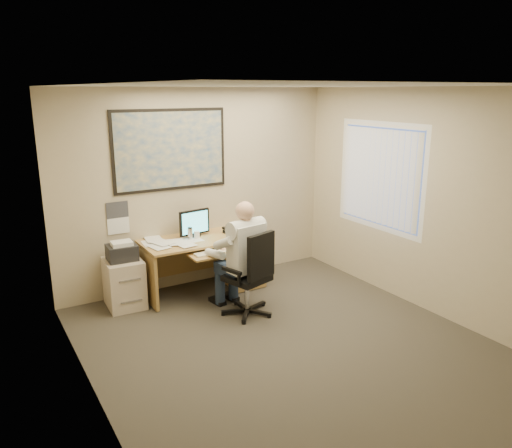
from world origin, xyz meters
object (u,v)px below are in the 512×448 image
office_chair (248,291)px  person (246,259)px  filing_cabinet (124,279)px  desk (224,256)px

office_chair → person: bearing=62.9°
filing_cabinet → office_chair: size_ratio=0.81×
desk → filing_cabinet: (-1.39, 0.04, -0.07)m
filing_cabinet → person: person is taller
desk → person: person is taller
filing_cabinet → office_chair: office_chair is taller
filing_cabinet → desk: bearing=1.4°
desk → office_chair: size_ratio=1.50×
filing_cabinet → office_chair: bearing=-37.9°
desk → filing_cabinet: desk is taller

